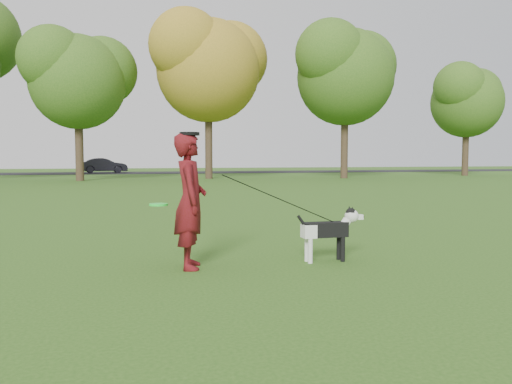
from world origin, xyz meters
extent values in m
plane|color=#285116|center=(0.00, 0.00, 0.00)|extent=(120.00, 120.00, 0.00)
cube|color=black|center=(0.00, 40.00, 0.01)|extent=(120.00, 7.00, 0.02)
imported|color=#560F0C|center=(-0.45, 0.10, 0.86)|extent=(0.48, 0.67, 1.72)
cube|color=black|center=(1.36, 0.05, 0.44)|extent=(0.62, 0.19, 0.20)
cube|color=white|center=(1.13, 0.05, 0.43)|extent=(0.17, 0.19, 0.18)
cylinder|color=white|center=(1.13, -0.02, 0.17)|extent=(0.06, 0.06, 0.34)
cylinder|color=white|center=(1.13, 0.12, 0.17)|extent=(0.06, 0.06, 0.34)
cylinder|color=black|center=(1.60, -0.02, 0.17)|extent=(0.06, 0.06, 0.34)
cylinder|color=black|center=(1.60, 0.12, 0.17)|extent=(0.06, 0.06, 0.34)
cylinder|color=white|center=(1.64, 0.05, 0.49)|extent=(0.20, 0.12, 0.22)
sphere|color=white|center=(1.75, 0.05, 0.61)|extent=(0.19, 0.19, 0.19)
sphere|color=black|center=(1.74, 0.05, 0.65)|extent=(0.15, 0.15, 0.15)
cube|color=white|center=(1.86, 0.05, 0.59)|extent=(0.12, 0.07, 0.07)
sphere|color=black|center=(1.92, 0.05, 0.59)|extent=(0.04, 0.04, 0.04)
cone|color=black|center=(1.74, 0.00, 0.71)|extent=(0.07, 0.07, 0.08)
cone|color=black|center=(1.74, 0.10, 0.71)|extent=(0.07, 0.07, 0.08)
cylinder|color=black|center=(1.07, 0.05, 0.51)|extent=(0.21, 0.04, 0.28)
cylinder|color=black|center=(1.58, 0.05, 0.50)|extent=(0.13, 0.13, 0.02)
imported|color=black|center=(-3.24, 40.00, 0.68)|extent=(4.15, 1.93, 1.32)
cylinder|color=#1FF937|center=(-0.85, 0.03, 0.83)|extent=(0.23, 0.23, 0.02)
cylinder|color=black|center=(-0.45, 0.10, 1.71)|extent=(0.25, 0.25, 0.04)
cylinder|color=#38281C|center=(-4.00, 25.50, 2.10)|extent=(0.48, 0.48, 4.20)
sphere|color=#426B1E|center=(-4.00, 25.50, 6.44)|extent=(5.60, 5.60, 5.60)
cylinder|color=#38281C|center=(4.00, 26.50, 2.52)|extent=(0.48, 0.48, 5.04)
sphere|color=#A58426|center=(4.00, 26.50, 7.73)|extent=(6.72, 6.72, 6.72)
cylinder|color=#38281C|center=(13.00, 25.00, 2.42)|extent=(0.48, 0.48, 4.83)
sphere|color=#426B1E|center=(13.00, 25.00, 7.41)|extent=(6.44, 6.44, 6.44)
cylinder|color=#38281C|center=(24.00, 27.00, 1.99)|extent=(0.48, 0.48, 3.99)
sphere|color=#426B1E|center=(24.00, 27.00, 6.12)|extent=(5.32, 5.32, 5.32)
camera|label=1|loc=(-1.22, -6.22, 1.42)|focal=35.00mm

